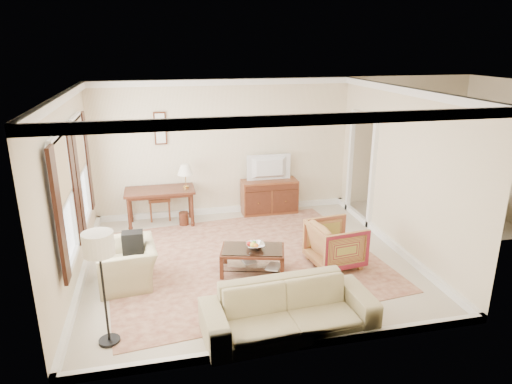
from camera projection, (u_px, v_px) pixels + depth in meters
name	position (u px, v px, depth m)	size (l,w,h in m)	color
room_shell	(248.00, 118.00, 7.12)	(5.51, 5.01, 2.91)	beige
annex_bedroom	(442.00, 202.00, 9.78)	(3.00, 2.70, 2.90)	beige
window_front	(64.00, 201.00, 6.19)	(0.12, 1.56, 1.80)	#CCB284
window_rear	(80.00, 170.00, 7.68)	(0.12, 1.56, 1.80)	#CCB284
doorway	(361.00, 170.00, 9.51)	(0.10, 1.12, 2.25)	white
rug	(243.00, 260.00, 7.93)	(4.51, 3.87, 0.01)	brown
writing_desk	(160.00, 195.00, 9.29)	(1.40, 0.70, 0.76)	#4C2315
desk_chair	(159.00, 195.00, 9.65)	(0.45, 0.45, 1.05)	brown
desk_lamp	(185.00, 176.00, 9.29)	(0.32, 0.32, 0.50)	silver
framed_prints	(160.00, 128.00, 9.30)	(0.25, 0.04, 0.68)	#4C2315
sideboard	(269.00, 197.00, 10.04)	(1.22, 0.47, 0.75)	brown
tv	(270.00, 160.00, 9.76)	(0.92, 0.53, 0.12)	black
coffee_table	(253.00, 254.00, 7.40)	(1.14, 0.84, 0.43)	#4C2315
fruit_bowl	(255.00, 245.00, 7.37)	(0.42, 0.42, 0.10)	silver
book_a	(242.00, 261.00, 7.51)	(0.28, 0.04, 0.38)	brown
book_b	(267.00, 266.00, 7.37)	(0.28, 0.03, 0.38)	brown
striped_armchair	(336.00, 242.00, 7.64)	(0.82, 0.76, 0.84)	maroon
club_armchair	(127.00, 258.00, 7.05)	(1.00, 0.65, 0.87)	tan
backpack	(133.00, 241.00, 7.05)	(0.32, 0.22, 0.40)	black
sofa	(289.00, 302.00, 5.83)	(2.22, 0.65, 0.87)	tan
floor_lamp	(99.00, 252.00, 5.37)	(0.37, 0.37, 1.50)	black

